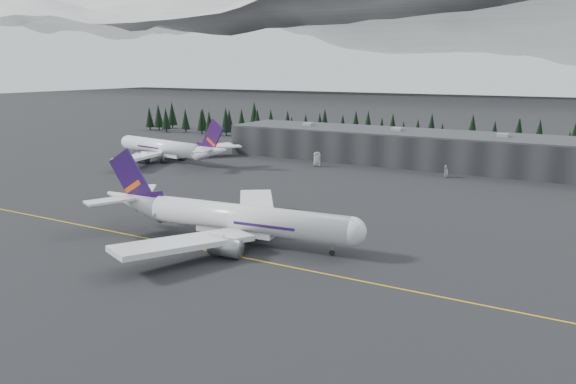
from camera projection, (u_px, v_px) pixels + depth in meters
The scene contains 9 objects.
ground at pixel (240, 253), 115.47m from camera, with size 1400.00×1400.00×0.00m, color black.
taxiline at pixel (234, 256), 113.77m from camera, with size 400.00×0.40×0.02m, color gold.
terminal at pixel (421, 148), 219.94m from camera, with size 160.00×30.00×12.60m.
treeline at pixel (445, 135), 251.01m from camera, with size 360.00×20.00×15.00m, color black.
mountain_ridge at pixel (571, 89), 962.27m from camera, with size 4400.00×900.00×420.00m, color white, non-canonical shape.
jet_main at pixel (226, 217), 122.68m from camera, with size 64.67×59.44×19.03m.
jet_parked at pixel (170, 148), 225.52m from camera, with size 63.69×58.32×18.86m.
gse_vehicle_a at pixel (317, 165), 215.16m from camera, with size 2.62×5.69×1.58m, color white.
gse_vehicle_b at pixel (446, 175), 194.06m from camera, with size 1.76×4.37×1.49m, color silver.
Camera 1 is at (63.25, -90.45, 37.51)m, focal length 35.00 mm.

